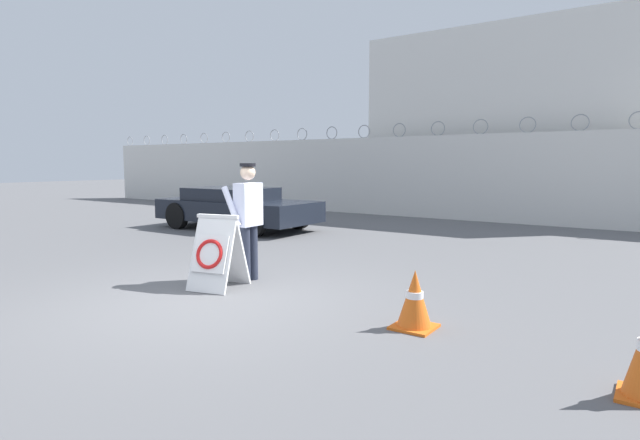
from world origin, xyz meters
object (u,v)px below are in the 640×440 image
traffic_cone_near (415,300)px  parked_car_front_coupe (236,207)px  security_guard (248,216)px  barricade_sign (217,252)px

traffic_cone_near → parked_car_front_coupe: 8.85m
security_guard → traffic_cone_near: size_ratio=2.78×
barricade_sign → security_guard: size_ratio=0.60×
security_guard → traffic_cone_near: (2.98, -0.62, -0.68)m
parked_car_front_coupe → barricade_sign: bearing=-48.9°
barricade_sign → security_guard: security_guard is taller
security_guard → parked_car_front_coupe: bearing=-137.9°
barricade_sign → traffic_cone_near: 3.04m
barricade_sign → security_guard: (0.06, 0.61, 0.47)m
security_guard → parked_car_front_coupe: size_ratio=0.40×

